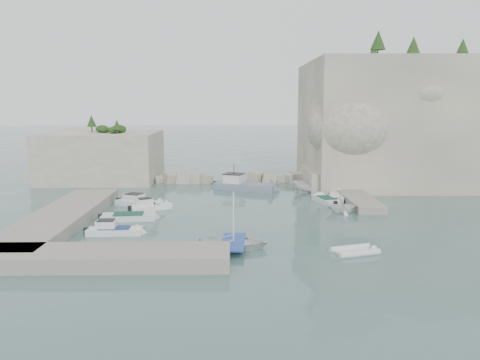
{
  "coord_description": "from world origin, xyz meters",
  "views": [
    {
      "loc": [
        -0.76,
        -43.99,
        11.18
      ],
      "look_at": [
        0.0,
        6.0,
        3.0
      ],
      "focal_mm": 35.0,
      "sensor_mm": 36.0,
      "label": 1
    }
  ],
  "objects_px": {
    "tender_east_a": "(342,213)",
    "tender_east_d": "(312,193)",
    "rowboat": "(234,248)",
    "work_boat": "(245,190)",
    "tender_east_b": "(326,203)",
    "motorboat_a": "(141,206)",
    "tender_east_c": "(337,199)",
    "inflatable_dinghy": "(355,253)",
    "motorboat_c": "(129,220)",
    "motorboat_b": "(151,210)",
    "motorboat_d": "(115,234)"
  },
  "relations": [
    {
      "from": "tender_east_a",
      "to": "tender_east_d",
      "type": "relative_size",
      "value": 0.69
    },
    {
      "from": "rowboat",
      "to": "tender_east_a",
      "type": "relative_size",
      "value": 1.58
    },
    {
      "from": "tender_east_d",
      "to": "tender_east_b",
      "type": "bearing_deg",
      "value": -166.5
    },
    {
      "from": "motorboat_b",
      "to": "tender_east_d",
      "type": "relative_size",
      "value": 0.96
    },
    {
      "from": "motorboat_d",
      "to": "tender_east_c",
      "type": "bearing_deg",
      "value": 30.54
    },
    {
      "from": "motorboat_a",
      "to": "work_boat",
      "type": "xyz_separation_m",
      "value": [
        11.88,
        9.65,
        0.0
      ]
    },
    {
      "from": "rowboat",
      "to": "motorboat_a",
      "type": "bearing_deg",
      "value": 36.89
    },
    {
      "from": "motorboat_d",
      "to": "tender_east_d",
      "type": "height_order",
      "value": "tender_east_d"
    },
    {
      "from": "motorboat_c",
      "to": "tender_east_a",
      "type": "distance_m",
      "value": 21.63
    },
    {
      "from": "rowboat",
      "to": "tender_east_d",
      "type": "relative_size",
      "value": 1.09
    },
    {
      "from": "motorboat_c",
      "to": "tender_east_d",
      "type": "xyz_separation_m",
      "value": [
        20.21,
        13.49,
        0.0
      ]
    },
    {
      "from": "tender_east_b",
      "to": "motorboat_d",
      "type": "bearing_deg",
      "value": 107.17
    },
    {
      "from": "rowboat",
      "to": "tender_east_c",
      "type": "distance_m",
      "value": 22.44
    },
    {
      "from": "tender_east_a",
      "to": "tender_east_d",
      "type": "distance_m",
      "value": 10.99
    },
    {
      "from": "motorboat_a",
      "to": "rowboat",
      "type": "distance_m",
      "value": 18.66
    },
    {
      "from": "tender_east_b",
      "to": "work_boat",
      "type": "xyz_separation_m",
      "value": [
        -9.0,
        8.28,
        0.0
      ]
    },
    {
      "from": "inflatable_dinghy",
      "to": "tender_east_a",
      "type": "height_order",
      "value": "tender_east_a"
    },
    {
      "from": "tender_east_b",
      "to": "tender_east_d",
      "type": "xyz_separation_m",
      "value": [
        -0.63,
        5.81,
        0.0
      ]
    },
    {
      "from": "motorboat_b",
      "to": "tender_east_c",
      "type": "distance_m",
      "value": 21.7
    },
    {
      "from": "rowboat",
      "to": "tender_east_d",
      "type": "height_order",
      "value": "tender_east_d"
    },
    {
      "from": "motorboat_a",
      "to": "rowboat",
      "type": "relative_size",
      "value": 1.15
    },
    {
      "from": "tender_east_d",
      "to": "motorboat_c",
      "type": "bearing_deg",
      "value": 131.01
    },
    {
      "from": "motorboat_a",
      "to": "tender_east_d",
      "type": "bearing_deg",
      "value": 43.1
    },
    {
      "from": "tender_east_b",
      "to": "work_boat",
      "type": "height_order",
      "value": "work_boat"
    },
    {
      "from": "motorboat_b",
      "to": "inflatable_dinghy",
      "type": "xyz_separation_m",
      "value": [
        17.99,
        -15.02,
        0.0
      ]
    },
    {
      "from": "rowboat",
      "to": "work_boat",
      "type": "xyz_separation_m",
      "value": [
        1.61,
        25.22,
        0.0
      ]
    },
    {
      "from": "motorboat_b",
      "to": "tender_east_b",
      "type": "bearing_deg",
      "value": -18.03
    },
    {
      "from": "inflatable_dinghy",
      "to": "work_boat",
      "type": "xyz_separation_m",
      "value": [
        -7.56,
        26.6,
        0.0
      ]
    },
    {
      "from": "motorboat_c",
      "to": "rowboat",
      "type": "bearing_deg",
      "value": -48.3
    },
    {
      "from": "work_boat",
      "to": "tender_east_b",
      "type": "bearing_deg",
      "value": -20.66
    },
    {
      "from": "motorboat_b",
      "to": "work_boat",
      "type": "xyz_separation_m",
      "value": [
        10.43,
        11.58,
        0.0
      ]
    },
    {
      "from": "motorboat_a",
      "to": "inflatable_dinghy",
      "type": "distance_m",
      "value": 25.79
    },
    {
      "from": "tender_east_a",
      "to": "work_boat",
      "type": "relative_size",
      "value": 0.38
    },
    {
      "from": "inflatable_dinghy",
      "to": "tender_east_b",
      "type": "bearing_deg",
      "value": 68.62
    },
    {
      "from": "motorboat_d",
      "to": "motorboat_b",
      "type": "relative_size",
      "value": 1.08
    },
    {
      "from": "motorboat_d",
      "to": "tender_east_c",
      "type": "xyz_separation_m",
      "value": [
        22.54,
        14.74,
        0.0
      ]
    },
    {
      "from": "tender_east_b",
      "to": "tender_east_c",
      "type": "distance_m",
      "value": 2.48
    },
    {
      "from": "tender_east_d",
      "to": "tender_east_c",
      "type": "bearing_deg",
      "value": -142.74
    },
    {
      "from": "rowboat",
      "to": "inflatable_dinghy",
      "type": "height_order",
      "value": "rowboat"
    },
    {
      "from": "motorboat_a",
      "to": "motorboat_c",
      "type": "xyz_separation_m",
      "value": [
        0.05,
        -6.31,
        0.0
      ]
    },
    {
      "from": "tender_east_c",
      "to": "tender_east_d",
      "type": "relative_size",
      "value": 1.08
    },
    {
      "from": "motorboat_a",
      "to": "motorboat_c",
      "type": "distance_m",
      "value": 6.31
    },
    {
      "from": "tender_east_d",
      "to": "work_boat",
      "type": "bearing_deg",
      "value": 80.84
    },
    {
      "from": "motorboat_a",
      "to": "tender_east_c",
      "type": "bearing_deg",
      "value": 31.71
    },
    {
      "from": "motorboat_d",
      "to": "motorboat_c",
      "type": "xyz_separation_m",
      "value": [
        0.05,
        5.22,
        0.0
      ]
    },
    {
      "from": "inflatable_dinghy",
      "to": "tender_east_d",
      "type": "height_order",
      "value": "tender_east_d"
    },
    {
      "from": "motorboat_d",
      "to": "tender_east_b",
      "type": "distance_m",
      "value": 24.55
    },
    {
      "from": "motorboat_c",
      "to": "rowboat",
      "type": "relative_size",
      "value": 1.04
    },
    {
      "from": "motorboat_c",
      "to": "motorboat_a",
      "type": "bearing_deg",
      "value": 84.29
    },
    {
      "from": "motorboat_b",
      "to": "tender_east_d",
      "type": "distance_m",
      "value": 20.89
    }
  ]
}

